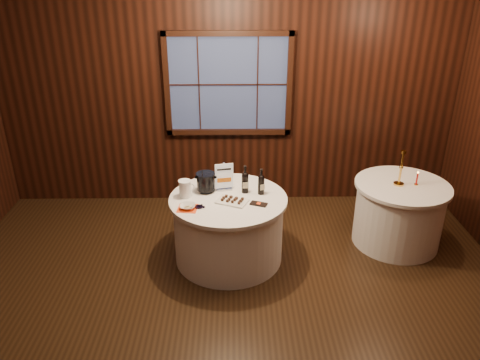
{
  "coord_description": "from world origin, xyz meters",
  "views": [
    {
      "loc": [
        0.06,
        -3.49,
        3.08
      ],
      "look_at": [
        0.13,
        0.9,
        1.03
      ],
      "focal_mm": 35.0,
      "sensor_mm": 36.0,
      "label": 1
    }
  ],
  "objects_px": {
    "main_table": "(229,228)",
    "brass_candlestick": "(400,173)",
    "side_table": "(398,213)",
    "sign_stand": "(224,181)",
    "port_bottle_right": "(261,183)",
    "red_candle": "(417,180)",
    "port_bottle_left": "(245,181)",
    "glass_pitcher": "(185,189)",
    "cracker_bowl": "(188,206)",
    "chocolate_box": "(259,204)",
    "chocolate_plate": "(232,201)",
    "grape_bunch": "(200,207)",
    "ice_bucket": "(206,182)"
  },
  "relations": [
    {
      "from": "main_table",
      "to": "port_bottle_right",
      "type": "distance_m",
      "value": 0.63
    },
    {
      "from": "ice_bucket",
      "to": "chocolate_box",
      "type": "distance_m",
      "value": 0.66
    },
    {
      "from": "side_table",
      "to": "grape_bunch",
      "type": "height_order",
      "value": "grape_bunch"
    },
    {
      "from": "ice_bucket",
      "to": "red_candle",
      "type": "relative_size",
      "value": 1.3
    },
    {
      "from": "sign_stand",
      "to": "grape_bunch",
      "type": "bearing_deg",
      "value": -131.04
    },
    {
      "from": "grape_bunch",
      "to": "cracker_bowl",
      "type": "relative_size",
      "value": 0.98
    },
    {
      "from": "port_bottle_left",
      "to": "main_table",
      "type": "bearing_deg",
      "value": -147.55
    },
    {
      "from": "ice_bucket",
      "to": "chocolate_plate",
      "type": "xyz_separation_m",
      "value": [
        0.29,
        -0.26,
        -0.1
      ]
    },
    {
      "from": "port_bottle_right",
      "to": "red_candle",
      "type": "bearing_deg",
      "value": -16.3
    },
    {
      "from": "side_table",
      "to": "chocolate_box",
      "type": "relative_size",
      "value": 6.11
    },
    {
      "from": "port_bottle_right",
      "to": "red_candle",
      "type": "distance_m",
      "value": 1.79
    },
    {
      "from": "sign_stand",
      "to": "port_bottle_right",
      "type": "bearing_deg",
      "value": -25.59
    },
    {
      "from": "sign_stand",
      "to": "brass_candlestick",
      "type": "relative_size",
      "value": 0.79
    },
    {
      "from": "port_bottle_right",
      "to": "red_candle",
      "type": "xyz_separation_m",
      "value": [
        1.78,
        0.19,
        -0.06
      ]
    },
    {
      "from": "chocolate_box",
      "to": "grape_bunch",
      "type": "height_order",
      "value": "grape_bunch"
    },
    {
      "from": "side_table",
      "to": "ice_bucket",
      "type": "height_order",
      "value": "ice_bucket"
    },
    {
      "from": "ice_bucket",
      "to": "chocolate_plate",
      "type": "relative_size",
      "value": 0.59
    },
    {
      "from": "port_bottle_left",
      "to": "glass_pitcher",
      "type": "relative_size",
      "value": 1.62
    },
    {
      "from": "port_bottle_left",
      "to": "cracker_bowl",
      "type": "distance_m",
      "value": 0.71
    },
    {
      "from": "chocolate_plate",
      "to": "cracker_bowl",
      "type": "bearing_deg",
      "value": -164.2
    },
    {
      "from": "port_bottle_right",
      "to": "side_table",
      "type": "bearing_deg",
      "value": -15.05
    },
    {
      "from": "chocolate_plate",
      "to": "cracker_bowl",
      "type": "distance_m",
      "value": 0.48
    },
    {
      "from": "port_bottle_left",
      "to": "grape_bunch",
      "type": "xyz_separation_m",
      "value": [
        -0.48,
        -0.36,
        -0.12
      ]
    },
    {
      "from": "port_bottle_left",
      "to": "chocolate_box",
      "type": "distance_m",
      "value": 0.35
    },
    {
      "from": "chocolate_box",
      "to": "grape_bunch",
      "type": "relative_size",
      "value": 1.13
    },
    {
      "from": "glass_pitcher",
      "to": "cracker_bowl",
      "type": "xyz_separation_m",
      "value": [
        0.05,
        -0.26,
        -0.08
      ]
    },
    {
      "from": "sign_stand",
      "to": "chocolate_box",
      "type": "distance_m",
      "value": 0.52
    },
    {
      "from": "port_bottle_right",
      "to": "sign_stand",
      "type": "bearing_deg",
      "value": 142.86
    },
    {
      "from": "main_table",
      "to": "port_bottle_right",
      "type": "relative_size",
      "value": 4.35
    },
    {
      "from": "main_table",
      "to": "grape_bunch",
      "type": "relative_size",
      "value": 8.21
    },
    {
      "from": "cracker_bowl",
      "to": "chocolate_box",
      "type": "bearing_deg",
      "value": 5.62
    },
    {
      "from": "main_table",
      "to": "brass_candlestick",
      "type": "height_order",
      "value": "brass_candlestick"
    },
    {
      "from": "chocolate_plate",
      "to": "chocolate_box",
      "type": "xyz_separation_m",
      "value": [
        0.28,
        -0.06,
        -0.01
      ]
    },
    {
      "from": "port_bottle_left",
      "to": "chocolate_plate",
      "type": "relative_size",
      "value": 0.85
    },
    {
      "from": "brass_candlestick",
      "to": "glass_pitcher",
      "type": "bearing_deg",
      "value": -173.7
    },
    {
      "from": "port_bottle_left",
      "to": "cracker_bowl",
      "type": "height_order",
      "value": "port_bottle_left"
    },
    {
      "from": "cracker_bowl",
      "to": "red_candle",
      "type": "height_order",
      "value": "red_candle"
    },
    {
      "from": "chocolate_plate",
      "to": "cracker_bowl",
      "type": "xyz_separation_m",
      "value": [
        -0.46,
        -0.13,
        0.0
      ]
    },
    {
      "from": "ice_bucket",
      "to": "chocolate_box",
      "type": "bearing_deg",
      "value": -29.4
    },
    {
      "from": "ice_bucket",
      "to": "brass_candlestick",
      "type": "xyz_separation_m",
      "value": [
        2.19,
        0.14,
        0.04
      ]
    },
    {
      "from": "chocolate_box",
      "to": "main_table",
      "type": "bearing_deg",
      "value": 174.31
    },
    {
      "from": "main_table",
      "to": "ice_bucket",
      "type": "xyz_separation_m",
      "value": [
        -0.24,
        0.15,
        0.5
      ]
    },
    {
      "from": "side_table",
      "to": "cracker_bowl",
      "type": "distance_m",
      "value": 2.51
    },
    {
      "from": "sign_stand",
      "to": "cracker_bowl",
      "type": "bearing_deg",
      "value": -141.71
    },
    {
      "from": "chocolate_box",
      "to": "glass_pitcher",
      "type": "xyz_separation_m",
      "value": [
        -0.78,
        0.19,
        0.09
      ]
    },
    {
      "from": "glass_pitcher",
      "to": "brass_candlestick",
      "type": "bearing_deg",
      "value": -17.01
    },
    {
      "from": "side_table",
      "to": "sign_stand",
      "type": "xyz_separation_m",
      "value": [
        -2.05,
        -0.11,
        0.49
      ]
    },
    {
      "from": "sign_stand",
      "to": "glass_pitcher",
      "type": "height_order",
      "value": "sign_stand"
    },
    {
      "from": "glass_pitcher",
      "to": "cracker_bowl",
      "type": "height_order",
      "value": "glass_pitcher"
    },
    {
      "from": "glass_pitcher",
      "to": "cracker_bowl",
      "type": "relative_size",
      "value": 1.22
    }
  ]
}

